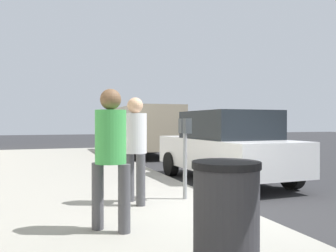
{
  "coord_description": "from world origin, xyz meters",
  "views": [
    {
      "loc": [
        -5.04,
        2.95,
        1.49
      ],
      "look_at": [
        0.68,
        0.94,
        1.43
      ],
      "focal_mm": 38.27,
      "sensor_mm": 36.0,
      "label": 1
    }
  ],
  "objects": [
    {
      "name": "parked_sedan_near",
      "position": [
        2.88,
        -1.35,
        0.89
      ],
      "size": [
        4.47,
        2.1,
        1.77
      ],
      "color": "silver",
      "rests_on": "ground_plane"
    },
    {
      "name": "parked_van_far",
      "position": [
        10.24,
        -1.35,
        1.26
      ],
      "size": [
        5.23,
        2.19,
        2.18
      ],
      "color": "gray",
      "rests_on": "ground_plane"
    },
    {
      "name": "trash_bin",
      "position": [
        -2.33,
        1.47,
        0.66
      ],
      "size": [
        0.59,
        0.59,
        1.01
      ],
      "color": "#2D2D33",
      "rests_on": "sidewalk_slab"
    },
    {
      "name": "ground_plane",
      "position": [
        0.0,
        0.0,
        0.0
      ],
      "size": [
        80.0,
        80.0,
        0.0
      ],
      "primitive_type": "plane",
      "color": "#2B2B2D",
      "rests_on": "ground"
    },
    {
      "name": "pedestrian_bystander",
      "position": [
        -0.65,
        2.16,
        1.18
      ],
      "size": [
        0.41,
        0.43,
        1.76
      ],
      "rotation": [
        0.0,
        0.0,
        -0.74
      ],
      "color": "#47474C",
      "rests_on": "sidewalk_slab"
    },
    {
      "name": "parking_meter",
      "position": [
        0.76,
        0.6,
        1.17
      ],
      "size": [
        0.36,
        0.12,
        1.41
      ],
      "color": "gray",
      "rests_on": "sidewalk_slab"
    },
    {
      "name": "sidewalk_slab",
      "position": [
        0.0,
        3.0,
        0.07
      ],
      "size": [
        28.0,
        6.0,
        0.15
      ],
      "primitive_type": "cube",
      "color": "gray",
      "rests_on": "ground_plane"
    },
    {
      "name": "pedestrian_at_meter",
      "position": [
        0.71,
        1.51,
        1.18
      ],
      "size": [
        0.52,
        0.38,
        1.75
      ],
      "rotation": [
        0.0,
        0.0,
        -1.33
      ],
      "color": "#47474C",
      "rests_on": "sidewalk_slab"
    }
  ]
}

